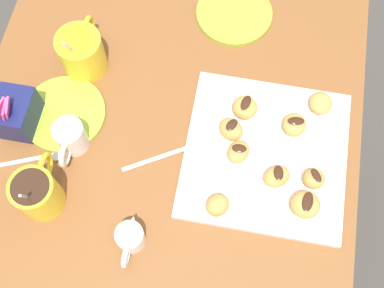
{
  "coord_description": "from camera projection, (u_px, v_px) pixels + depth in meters",
  "views": [
    {
      "loc": [
        -0.35,
        -0.13,
        1.66
      ],
      "look_at": [
        0.01,
        -0.06,
        0.77
      ],
      "focal_mm": 45.33,
      "sensor_mm": 36.0,
      "label": 1
    }
  ],
  "objects": [
    {
      "name": "chocolate_drizzle_7",
      "position": [
        296.0,
        121.0,
        0.95
      ],
      "size": [
        0.02,
        0.04,
        0.0
      ],
      "primitive_type": "ellipsoid",
      "rotation": [
        0.0,
        0.0,
        1.73
      ],
      "color": "#381E11",
      "rests_on": "beignet_7"
    },
    {
      "name": "chocolate_sauce_pitcher",
      "position": [
        130.0,
        238.0,
        0.88
      ],
      "size": [
        0.09,
        0.05,
        0.06
      ],
      "color": "white",
      "rests_on": "dining_table"
    },
    {
      "name": "chocolate_drizzle_4",
      "position": [
        308.0,
        202.0,
        0.88
      ],
      "size": [
        0.04,
        0.02,
        0.0
      ],
      "primitive_type": "ellipsoid",
      "rotation": [
        0.0,
        0.0,
        3.04
      ],
      "color": "#381E11",
      "rests_on": "beignet_4"
    },
    {
      "name": "chocolate_drizzle_2",
      "position": [
        232.0,
        125.0,
        0.94
      ],
      "size": [
        0.03,
        0.03,
        0.0
      ],
      "primitive_type": "ellipsoid",
      "rotation": [
        0.0,
        0.0,
        2.62
      ],
      "color": "#381E11",
      "rests_on": "beignet_2"
    },
    {
      "name": "beignet_1",
      "position": [
        277.0,
        176.0,
        0.92
      ],
      "size": [
        0.07,
        0.07,
        0.04
      ],
      "primitive_type": "ellipsoid",
      "rotation": [
        0.0,
        0.0,
        3.8
      ],
      "color": "#D19347",
      "rests_on": "pastry_plate_square"
    },
    {
      "name": "chocolate_drizzle_8",
      "position": [
        240.0,
        146.0,
        0.92
      ],
      "size": [
        0.02,
        0.03,
        0.0
      ],
      "primitive_type": "ellipsoid",
      "rotation": [
        0.0,
        0.0,
        1.63
      ],
      "color": "#381E11",
      "rests_on": "beignet_8"
    },
    {
      "name": "sugar_caddy",
      "position": [
        16.0,
        115.0,
        0.96
      ],
      "size": [
        0.09,
        0.07,
        0.11
      ],
      "color": "#191E51",
      "rests_on": "dining_table"
    },
    {
      "name": "chocolate_drizzle_6",
      "position": [
        316.0,
        175.0,
        0.9
      ],
      "size": [
        0.03,
        0.03,
        0.0
      ],
      "primitive_type": "ellipsoid",
      "rotation": [
        0.0,
        0.0,
        0.63
      ],
      "color": "#381E11",
      "rests_on": "beignet_6"
    },
    {
      "name": "pastry_plate_square",
      "position": [
        265.0,
        154.0,
        0.96
      ],
      "size": [
        0.32,
        0.32,
        0.02
      ],
      "primitive_type": "cube",
      "color": "white",
      "rests_on": "dining_table"
    },
    {
      "name": "loose_spoon_near_saucer",
      "position": [
        33.0,
        159.0,
        0.97
      ],
      "size": [
        0.07,
        0.15,
        0.01
      ],
      "color": "silver",
      "rests_on": "dining_table"
    },
    {
      "name": "beignet_6",
      "position": [
        314.0,
        179.0,
        0.92
      ],
      "size": [
        0.05,
        0.05,
        0.04
      ],
      "primitive_type": "ellipsoid",
      "rotation": [
        0.0,
        0.0,
        0.17
      ],
      "color": "#D19347",
      "rests_on": "pastry_plate_square"
    },
    {
      "name": "coffee_mug_yellow_left",
      "position": [
        38.0,
        192.0,
        0.89
      ],
      "size": [
        0.12,
        0.08,
        0.15
      ],
      "color": "yellow",
      "rests_on": "dining_table"
    },
    {
      "name": "cream_pitcher_white",
      "position": [
        70.0,
        137.0,
        0.94
      ],
      "size": [
        0.1,
        0.06,
        0.07
      ],
      "color": "white",
      "rests_on": "dining_table"
    },
    {
      "name": "beignet_2",
      "position": [
        231.0,
        129.0,
        0.95
      ],
      "size": [
        0.06,
        0.07,
        0.04
      ],
      "primitive_type": "ellipsoid",
      "rotation": [
        0.0,
        0.0,
        2.5
      ],
      "color": "#D19347",
      "rests_on": "pastry_plate_square"
    },
    {
      "name": "dining_table",
      "position": [
        165.0,
        169.0,
        1.11
      ],
      "size": [
        0.96,
        0.8,
        0.75
      ],
      "color": "brown",
      "rests_on": "ground_plane"
    },
    {
      "name": "coffee_mug_yellow_right",
      "position": [
        82.0,
        51.0,
        1.01
      ],
      "size": [
        0.13,
        0.09,
        0.14
      ],
      "color": "yellow",
      "rests_on": "dining_table"
    },
    {
      "name": "saucer_lime_right",
      "position": [
        234.0,
        13.0,
        1.1
      ],
      "size": [
        0.17,
        0.17,
        0.01
      ],
      "primitive_type": "cylinder",
      "color": "#9EC633",
      "rests_on": "dining_table"
    },
    {
      "name": "beignet_5",
      "position": [
        218.0,
        205.0,
        0.9
      ],
      "size": [
        0.06,
        0.06,
        0.04
      ],
      "primitive_type": "ellipsoid",
      "rotation": [
        0.0,
        0.0,
        0.89
      ],
      "color": "#D19347",
      "rests_on": "pastry_plate_square"
    },
    {
      "name": "ground_plane",
      "position": [
        174.0,
        226.0,
        1.68
      ],
      "size": [
        8.0,
        8.0,
        0.0
      ],
      "primitive_type": "plane",
      "color": "#423D38"
    },
    {
      "name": "chocolate_drizzle_1",
      "position": [
        279.0,
        173.0,
        0.9
      ],
      "size": [
        0.03,
        0.02,
        0.0
      ],
      "primitive_type": "ellipsoid",
      "rotation": [
        0.0,
        0.0,
        3.33
      ],
      "color": "#381E11",
      "rests_on": "beignet_1"
    },
    {
      "name": "beignet_4",
      "position": [
        305.0,
        205.0,
        0.9
      ],
      "size": [
        0.06,
        0.07,
        0.04
      ],
      "primitive_type": "ellipsoid",
      "rotation": [
        0.0,
        0.0,
        3.36
      ],
      "color": "#D19347",
      "rests_on": "pastry_plate_square"
    },
    {
      "name": "beignet_0",
      "position": [
        245.0,
        107.0,
        0.97
      ],
      "size": [
        0.07,
        0.07,
        0.04
      ],
      "primitive_type": "ellipsoid",
      "rotation": [
        0.0,
        0.0,
        5.72
      ],
      "color": "#D19347",
      "rests_on": "pastry_plate_square"
    },
    {
      "name": "loose_spoon_by_plate",
      "position": [
        169.0,
        153.0,
        0.97
      ],
      "size": [
        0.09,
        0.14,
        0.01
      ],
      "color": "silver",
      "rests_on": "dining_table"
    },
    {
      "name": "beignet_8",
      "position": [
        239.0,
        150.0,
        0.94
      ],
      "size": [
        0.06,
        0.05,
        0.04
      ],
      "primitive_type": "ellipsoid",
      "rotation": [
        0.0,
        0.0,
        1.23
      ],
      "color": "#D19347",
      "rests_on": "pastry_plate_square"
    },
    {
      "name": "beignet_7",
      "position": [
        294.0,
        125.0,
        0.96
      ],
      "size": [
        0.05,
        0.05,
        0.03
      ],
      "primitive_type": "ellipsoid",
      "rotation": [
        0.0,
        0.0,
        1.52
      ],
      "color": "#D19347",
      "rests_on": "pastry_plate_square"
    },
    {
      "name": "saucer_lime_left",
      "position": [
        64.0,
        114.0,
        1.0
      ],
      "size": [
        0.17,
        0.17,
        0.01
      ],
      "primitive_type": "cylinder",
      "color": "#9EC633",
      "rests_on": "dining_table"
    },
    {
      "name": "beignet_3",
      "position": [
        321.0,
        103.0,
        0.98
      ],
      "size": [
        0.06,
        0.05,
        0.03
      ],
      "primitive_type": "ellipsoid",
      "rotation": [
        0.0,
        0.0,
        0.09
      ],
      "color": "#D19347",
      "rests_on": "pastry_plate_square"
    },
    {
      "name": "chocolate_drizzle_0",
      "position": [
        246.0,
        103.0,
        0.95
      ],
      "size": [
        0.04,
        0.03,
        0.0
      ],
      "primitive_type": "ellipsoid",
      "rotation": [
        0.0,
        0.0,
        6.04
      ],
      "color": "#381E11",
      "rests_on": "beignet_0"
    }
  ]
}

